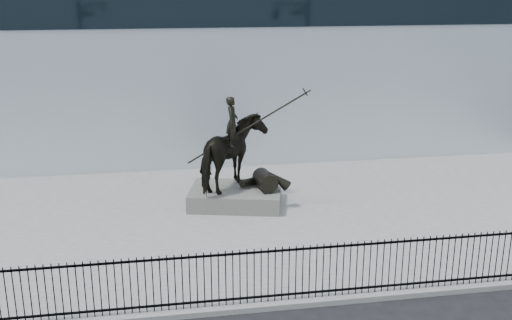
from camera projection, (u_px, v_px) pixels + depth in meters
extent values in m
cube|color=gray|center=(243.00, 219.00, 20.84)|extent=(30.00, 12.00, 0.15)
cube|color=silver|center=(206.00, 51.00, 31.85)|extent=(44.00, 14.00, 9.00)
cube|color=black|center=(276.00, 295.00, 15.35)|extent=(22.00, 0.05, 0.05)
cube|color=black|center=(276.00, 251.00, 14.99)|extent=(22.00, 0.05, 0.05)
cube|color=black|center=(276.00, 274.00, 15.17)|extent=(22.00, 0.03, 1.50)
cube|color=#5A5753|center=(236.00, 196.00, 21.96)|extent=(3.73, 2.98, 0.62)
imported|color=black|center=(235.00, 154.00, 21.50)|extent=(2.78, 3.06, 2.62)
imported|color=black|center=(232.00, 121.00, 21.16)|extent=(0.57, 0.73, 1.77)
cylinder|color=black|center=(245.00, 129.00, 21.21)|extent=(4.11, 1.07, 2.67)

